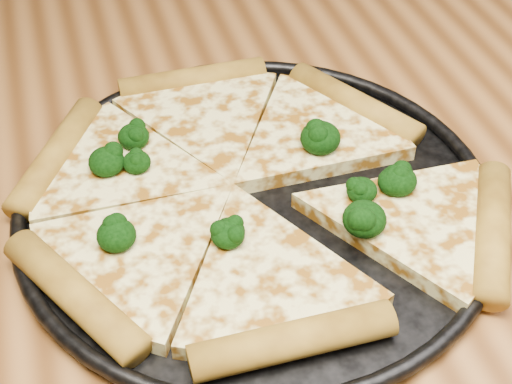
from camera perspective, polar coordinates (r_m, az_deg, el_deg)
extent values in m
cube|color=brown|center=(0.58, 3.90, -4.78)|extent=(1.20, 0.90, 0.04)
cylinder|color=black|center=(0.58, 0.00, -0.93)|extent=(0.36, 0.36, 0.01)
torus|color=black|center=(0.58, 0.00, -0.43)|extent=(0.37, 0.37, 0.01)
cylinder|color=#B0852C|center=(0.66, 7.58, 6.73)|extent=(0.09, 0.13, 0.03)
cylinder|color=#B0852C|center=(0.69, -4.88, 8.58)|extent=(0.13, 0.03, 0.03)
cylinder|color=#B0852C|center=(0.62, -15.10, 2.71)|extent=(0.09, 0.13, 0.03)
cylinder|color=#B0852C|center=(0.52, -13.76, -7.69)|extent=(0.09, 0.13, 0.03)
cylinder|color=#B0852C|center=(0.48, 2.86, -11.31)|extent=(0.13, 0.03, 0.03)
cylinder|color=#B0852C|center=(0.57, 17.71, -2.87)|extent=(0.09, 0.13, 0.03)
ellipsoid|color=black|center=(0.60, 4.97, 4.18)|extent=(0.03, 0.03, 0.02)
ellipsoid|color=black|center=(0.54, 8.33, -2.07)|extent=(0.03, 0.03, 0.02)
ellipsoid|color=black|center=(0.57, 10.58, 0.78)|extent=(0.03, 0.03, 0.02)
ellipsoid|color=black|center=(0.53, -2.18, -3.26)|extent=(0.02, 0.02, 0.02)
ellipsoid|color=black|center=(0.56, 8.14, 0.14)|extent=(0.02, 0.02, 0.02)
ellipsoid|color=black|center=(0.58, 10.89, 0.88)|extent=(0.03, 0.03, 0.02)
ellipsoid|color=black|center=(0.61, -9.39, 4.23)|extent=(0.03, 0.03, 0.02)
ellipsoid|color=black|center=(0.53, -2.07, -3.03)|extent=(0.02, 0.02, 0.02)
ellipsoid|color=black|center=(0.59, -9.16, 2.28)|extent=(0.02, 0.02, 0.02)
ellipsoid|color=black|center=(0.59, -11.42, 2.31)|extent=(0.03, 0.03, 0.02)
ellipsoid|color=black|center=(0.53, -10.69, -3.28)|extent=(0.03, 0.03, 0.02)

